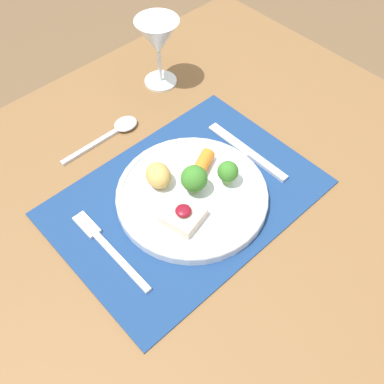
% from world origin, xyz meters
% --- Properties ---
extents(ground_plane, '(8.00, 8.00, 0.00)m').
position_xyz_m(ground_plane, '(0.00, 0.00, 0.00)').
color(ground_plane, brown).
extents(dining_table, '(1.15, 0.93, 0.77)m').
position_xyz_m(dining_table, '(0.00, 0.00, 0.66)').
color(dining_table, brown).
rests_on(dining_table, ground_plane).
extents(placemat, '(0.48, 0.34, 0.00)m').
position_xyz_m(placemat, '(0.00, 0.00, 0.78)').
color(placemat, navy).
rests_on(placemat, dining_table).
extents(dinner_plate, '(0.28, 0.28, 0.08)m').
position_xyz_m(dinner_plate, '(0.01, -0.01, 0.79)').
color(dinner_plate, silver).
rests_on(dinner_plate, placemat).
extents(fork, '(0.02, 0.20, 0.01)m').
position_xyz_m(fork, '(-0.17, 0.02, 0.78)').
color(fork, silver).
rests_on(fork, placemat).
extents(knife, '(0.02, 0.20, 0.01)m').
position_xyz_m(knife, '(0.17, -0.01, 0.78)').
color(knife, silver).
rests_on(knife, placemat).
extents(spoon, '(0.19, 0.04, 0.02)m').
position_xyz_m(spoon, '(0.01, 0.23, 0.78)').
color(spoon, silver).
rests_on(spoon, dining_table).
extents(wine_glass_near, '(0.10, 0.10, 0.16)m').
position_xyz_m(wine_glass_near, '(0.18, 0.29, 0.89)').
color(wine_glass_near, white).
rests_on(wine_glass_near, dining_table).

